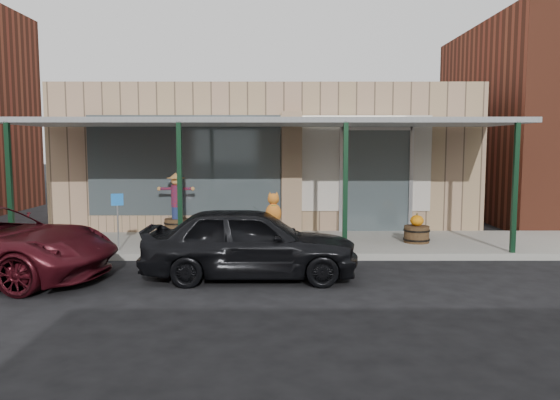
{
  "coord_description": "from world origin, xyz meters",
  "views": [
    {
      "loc": [
        0.36,
        -9.67,
        2.52
      ],
      "look_at": [
        0.38,
        2.6,
        1.27
      ],
      "focal_mm": 35.0,
      "sensor_mm": 36.0,
      "label": 1
    }
  ],
  "objects_px": {
    "barrel_scarecrow": "(176,214)",
    "parked_sedan": "(250,242)",
    "handicap_sign": "(118,214)",
    "barrel_pumpkin": "(417,232)"
  },
  "relations": [
    {
      "from": "barrel_pumpkin",
      "to": "handicap_sign",
      "type": "relative_size",
      "value": 0.56
    },
    {
      "from": "handicap_sign",
      "to": "parked_sedan",
      "type": "distance_m",
      "value": 3.64
    },
    {
      "from": "handicap_sign",
      "to": "parked_sedan",
      "type": "xyz_separation_m",
      "value": [
        3.07,
        -1.94,
        -0.28
      ]
    },
    {
      "from": "handicap_sign",
      "to": "parked_sedan",
      "type": "height_order",
      "value": "parked_sedan"
    },
    {
      "from": "barrel_scarecrow",
      "to": "barrel_pumpkin",
      "type": "relative_size",
      "value": 2.28
    },
    {
      "from": "parked_sedan",
      "to": "handicap_sign",
      "type": "bearing_deg",
      "value": 57.5
    },
    {
      "from": "parked_sedan",
      "to": "barrel_scarecrow",
      "type": "bearing_deg",
      "value": 27.64
    },
    {
      "from": "barrel_pumpkin",
      "to": "barrel_scarecrow",
      "type": "bearing_deg",
      "value": 168.93
    },
    {
      "from": "barrel_scarecrow",
      "to": "parked_sedan",
      "type": "height_order",
      "value": "barrel_scarecrow"
    },
    {
      "from": "barrel_pumpkin",
      "to": "parked_sedan",
      "type": "relative_size",
      "value": 0.18
    }
  ]
}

